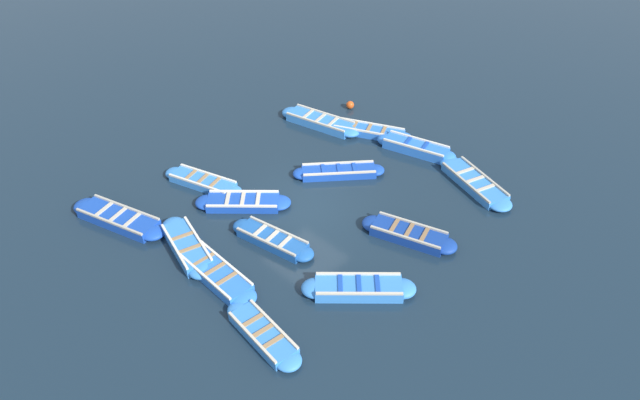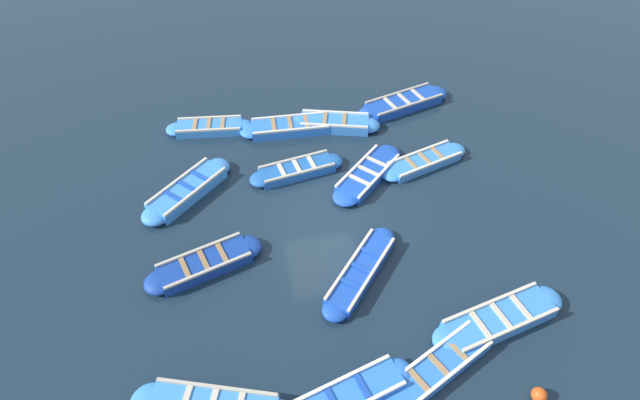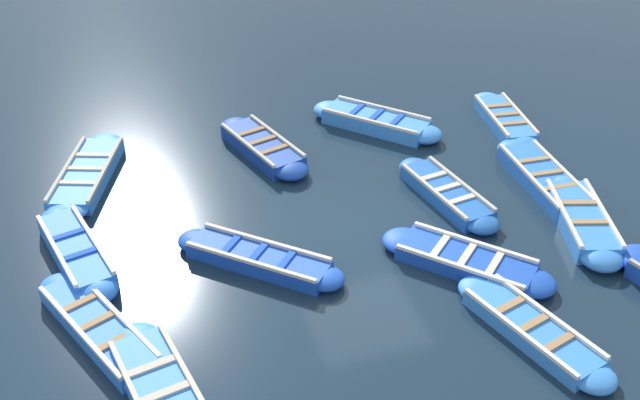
% 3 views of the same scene
% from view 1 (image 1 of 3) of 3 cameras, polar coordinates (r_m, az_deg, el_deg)
% --- Properties ---
extents(ground_plane, '(120.00, 120.00, 0.00)m').
position_cam_1_polar(ground_plane, '(22.79, -1.42, -0.83)').
color(ground_plane, '#162838').
extents(boat_mid_row, '(3.16, 3.05, 0.36)m').
position_cam_1_polar(boat_mid_row, '(23.02, -7.04, -0.21)').
color(boat_mid_row, '#1947B7').
rests_on(boat_mid_row, ground).
extents(boat_outer_right, '(3.52, 1.83, 0.42)m').
position_cam_1_polar(boat_outer_right, '(21.66, 8.11, -3.13)').
color(boat_outer_right, navy).
rests_on(boat_outer_right, ground).
extents(boat_centre, '(3.77, 1.06, 0.41)m').
position_cam_1_polar(boat_centre, '(20.37, -9.56, -6.61)').
color(boat_centre, blue).
rests_on(boat_centre, ground).
extents(boat_end_of_row, '(3.48, 1.75, 0.44)m').
position_cam_1_polar(boat_end_of_row, '(21.43, -12.07, -4.19)').
color(boat_end_of_row, '#3884E0').
rests_on(boat_end_of_row, ground).
extents(boat_broadside, '(3.46, 1.71, 0.35)m').
position_cam_1_polar(boat_broadside, '(24.26, -10.65, 1.64)').
color(boat_broadside, '#3884E0').
rests_on(boat_broadside, ground).
extents(boat_outer_left, '(4.06, 1.98, 0.42)m').
position_cam_1_polar(boat_outer_left, '(23.20, -17.93, -1.63)').
color(boat_outer_left, '#1947B7').
rests_on(boat_outer_left, ground).
extents(boat_drifting, '(3.70, 2.22, 0.36)m').
position_cam_1_polar(boat_drifting, '(26.93, 4.49, 6.30)').
color(boat_drifting, blue).
rests_on(boat_drifting, ground).
extents(boat_stern_in, '(3.49, 1.60, 0.46)m').
position_cam_1_polar(boat_stern_in, '(25.98, 8.76, 4.74)').
color(boat_stern_in, blue).
rests_on(boat_stern_in, ground).
extents(boat_bow_out, '(3.37, 1.31, 0.38)m').
position_cam_1_polar(boat_bow_out, '(21.32, -4.37, -3.64)').
color(boat_bow_out, '#1E59AD').
rests_on(boat_bow_out, ground).
extents(boat_near_quay, '(2.92, 3.17, 0.37)m').
position_cam_1_polar(boat_near_quay, '(24.38, 1.73, 2.60)').
color(boat_near_quay, '#1947B7').
rests_on(boat_near_quay, ground).
extents(boat_inner_gap, '(3.19, 3.09, 0.44)m').
position_cam_1_polar(boat_inner_gap, '(19.64, 3.56, -8.06)').
color(boat_inner_gap, '#3884E0').
rests_on(boat_inner_gap, ground).
extents(boat_alongside, '(3.92, 2.10, 0.37)m').
position_cam_1_polar(boat_alongside, '(24.52, 13.94, 1.56)').
color(boat_alongside, '#3884E0').
rests_on(boat_alongside, ground).
extents(boat_far_corner, '(3.96, 1.66, 0.42)m').
position_cam_1_polar(boat_far_corner, '(27.45, 0.02, 7.18)').
color(boat_far_corner, '#3884E0').
rests_on(boat_far_corner, ground).
extents(boat_tucked, '(3.25, 1.15, 0.37)m').
position_cam_1_polar(boat_tucked, '(18.52, -5.22, -12.12)').
color(boat_tucked, '#3884E0').
rests_on(boat_tucked, ground).
extents(buoy_orange_near, '(0.36, 0.36, 0.36)m').
position_cam_1_polar(buoy_orange_near, '(28.75, 2.77, 8.68)').
color(buoy_orange_near, '#E05119').
rests_on(buoy_orange_near, ground).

